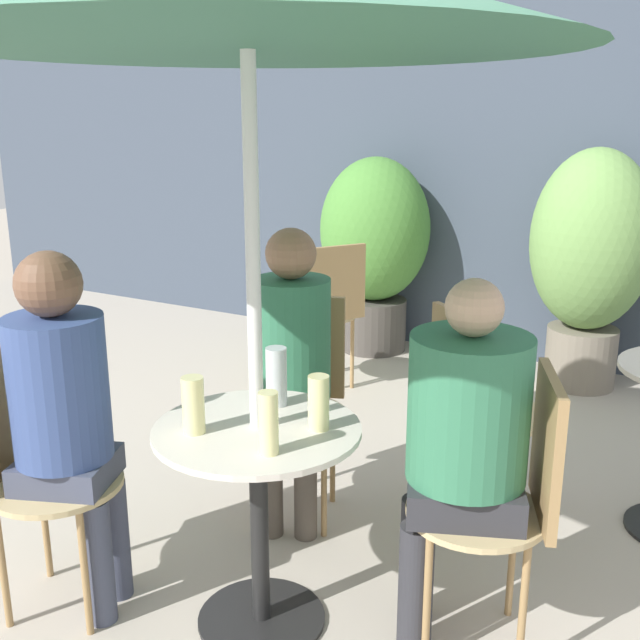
# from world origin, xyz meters

# --- Properties ---
(storefront_wall) EXTENTS (10.00, 0.06, 3.00)m
(storefront_wall) POSITION_xyz_m (0.00, 3.45, 1.50)
(storefront_wall) COLOR #3D4756
(storefront_wall) RESTS_ON ground_plane
(cafe_table_near) EXTENTS (0.66, 0.66, 0.70)m
(cafe_table_near) POSITION_xyz_m (0.17, 0.23, 0.50)
(cafe_table_near) COLOR black
(cafe_table_near) RESTS_ON ground_plane
(bistro_chair_0) EXTENTS (0.48, 0.47, 0.91)m
(bistro_chair_0) POSITION_xyz_m (0.90, 0.52, 0.55)
(bistro_chair_0) COLOR tan
(bistro_chair_0) RESTS_ON ground_plane
(bistro_chair_1) EXTENTS (0.47, 0.48, 0.91)m
(bistro_chair_1) POSITION_xyz_m (-0.12, 0.96, 0.55)
(bistro_chair_1) COLOR tan
(bistro_chair_1) RESTS_ON ground_plane
(bistro_chair_2) EXTENTS (0.48, 0.47, 0.91)m
(bistro_chair_2) POSITION_xyz_m (-0.55, -0.06, 0.55)
(bistro_chair_2) COLOR tan
(bistro_chair_2) RESTS_ON ground_plane
(bistro_chair_3) EXTENTS (0.49, 0.49, 0.91)m
(bistro_chair_3) POSITION_xyz_m (-0.68, 2.25, 0.55)
(bistro_chair_3) COLOR tan
(bistro_chair_3) RESTS_ON ground_plane
(bistro_chair_4) EXTENTS (0.49, 0.50, 0.91)m
(bistro_chair_4) POSITION_xyz_m (0.58, 1.21, 0.55)
(bistro_chair_4) COLOR tan
(bistro_chair_4) RESTS_ON ground_plane
(seated_person_0) EXTENTS (0.44, 0.42, 1.20)m
(seated_person_0) POSITION_xyz_m (0.76, 0.46, 0.71)
(seated_person_0) COLOR #2D2D33
(seated_person_0) RESTS_ON ground_plane
(seated_person_1) EXTENTS (0.35, 0.37, 1.23)m
(seated_person_1) POSITION_xyz_m (-0.06, 0.82, 0.74)
(seated_person_1) COLOR brown
(seated_person_1) RESTS_ON ground_plane
(seated_person_2) EXTENTS (0.38, 0.36, 1.25)m
(seated_person_2) POSITION_xyz_m (-0.41, -0.00, 0.75)
(seated_person_2) COLOR #42475B
(seated_person_2) RESTS_ON ground_plane
(beer_glass_0) EXTENTS (0.07, 0.07, 0.20)m
(beer_glass_0) POSITION_xyz_m (0.13, 0.42, 0.80)
(beer_glass_0) COLOR silver
(beer_glass_0) RESTS_ON cafe_table_near
(beer_glass_1) EXTENTS (0.07, 0.07, 0.18)m
(beer_glass_1) POSITION_xyz_m (0.03, 0.10, 0.79)
(beer_glass_1) COLOR beige
(beer_glass_1) RESTS_ON cafe_table_near
(beer_glass_2) EXTENTS (0.06, 0.06, 0.19)m
(beer_glass_2) POSITION_xyz_m (0.31, 0.09, 0.80)
(beer_glass_2) COLOR beige
(beer_glass_2) RESTS_ON cafe_table_near
(beer_glass_3) EXTENTS (0.07, 0.07, 0.17)m
(beer_glass_3) POSITION_xyz_m (0.35, 0.31, 0.79)
(beer_glass_3) COLOR beige
(beer_glass_3) RESTS_ON cafe_table_near
(potted_plant_0) EXTENTS (0.76, 0.76, 1.36)m
(potted_plant_0) POSITION_xyz_m (-0.80, 3.13, 0.78)
(potted_plant_0) COLOR #47423D
(potted_plant_0) RESTS_ON ground_plane
(potted_plant_1) EXTENTS (0.72, 0.72, 1.46)m
(potted_plant_1) POSITION_xyz_m (0.65, 3.10, 0.84)
(potted_plant_1) COLOR slate
(potted_plant_1) RESTS_ON ground_plane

